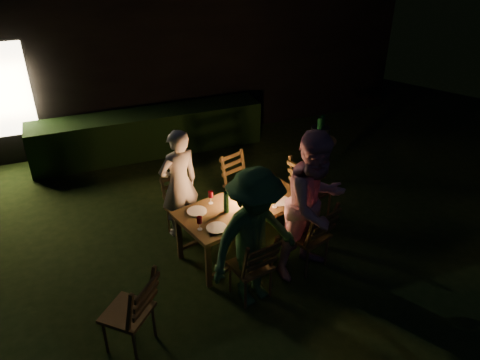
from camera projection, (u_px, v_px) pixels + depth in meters
name	position (u px, v px, depth m)	size (l,w,h in m)	color
garden_envelope	(143.00, 38.00, 10.16)	(40.00, 40.00, 3.20)	black
dining_table	(243.00, 210.00, 6.01)	(1.83, 1.23, 0.69)	#4F381A
chair_near_left	(251.00, 276.00, 5.41)	(0.50, 0.53, 0.95)	#4F381A
chair_near_right	(308.00, 246.00, 5.87)	(0.59, 0.61, 1.01)	#4F381A
chair_far_left	(183.00, 217.00, 6.49)	(0.50, 0.52, 0.90)	#4F381A
chair_far_right	(241.00, 194.00, 7.00)	(0.54, 0.56, 0.93)	#4F381A
chair_end	(310.00, 199.00, 6.79)	(0.66, 0.64, 1.08)	#4F381A
chair_spare	(131.00, 324.00, 4.77)	(0.66, 0.65, 1.00)	#4F381A
person_house_side	(179.00, 184.00, 6.27)	(0.57, 0.38, 1.57)	beige
person_opp_right	(315.00, 205.00, 5.52)	(0.92, 0.71, 1.89)	#C789A0
person_opp_left	(255.00, 239.00, 5.09)	(1.11, 0.64, 1.71)	#336633
lantern	(243.00, 192.00, 5.96)	(0.16, 0.16, 0.35)	white
plate_far_left	(197.00, 211.00, 5.84)	(0.25, 0.25, 0.01)	white
plate_near_left	(217.00, 228.00, 5.54)	(0.25, 0.25, 0.01)	white
plate_far_right	(259.00, 187.00, 6.36)	(0.25, 0.25, 0.01)	white
plate_near_right	(280.00, 201.00, 6.05)	(0.25, 0.25, 0.01)	white
wineglass_a	(211.00, 197.00, 5.97)	(0.06, 0.06, 0.18)	#59070F
wineglass_b	(200.00, 223.00, 5.48)	(0.06, 0.06, 0.18)	#59070F
wineglass_c	(275.00, 201.00, 5.89)	(0.06, 0.06, 0.18)	#59070F
wineglass_d	(271.00, 179.00, 6.38)	(0.06, 0.06, 0.18)	#59070F
wineglass_e	(251.00, 213.00, 5.67)	(0.06, 0.06, 0.18)	silver
bottle_table	(226.00, 202.00, 5.78)	(0.07, 0.07, 0.28)	#0F471E
napkin_left	(248.00, 220.00, 5.67)	(0.18, 0.14, 0.01)	red
napkin_right	(290.00, 201.00, 6.05)	(0.18, 0.14, 0.01)	red
phone	(215.00, 233.00, 5.45)	(0.14, 0.07, 0.01)	black
side_table	(319.00, 145.00, 7.63)	(0.55, 0.55, 0.74)	olive
ice_bucket	(320.00, 133.00, 7.53)	(0.30, 0.30, 0.22)	#A5A8AD
bottle_bucket_a	(319.00, 132.00, 7.46)	(0.07, 0.07, 0.32)	#0F471E
bottle_bucket_b	(322.00, 129.00, 7.56)	(0.07, 0.07, 0.32)	#0F471E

